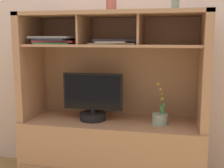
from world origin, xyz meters
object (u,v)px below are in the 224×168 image
(magazine_stack_left, at_px, (114,42))
(media_console, at_px, (112,133))
(tv_monitor, at_px, (93,101))
(potted_orchid, at_px, (160,118))
(magazine_stack_centre, at_px, (55,40))
(ceramic_vase, at_px, (111,0))
(diffuser_bottle, at_px, (175,5))

(magazine_stack_left, bearing_deg, media_console, 147.11)
(tv_monitor, xyz_separation_m, potted_orchid, (0.56, -0.00, -0.11))
(media_console, height_order, magazine_stack_centre, media_console)
(media_console, height_order, tv_monitor, media_console)
(magazine_stack_left, bearing_deg, potted_orchid, -1.75)
(potted_orchid, xyz_separation_m, magazine_stack_centre, (-0.87, -0.05, 0.62))
(media_console, relative_size, ceramic_vase, 8.01)
(magazine_stack_left, relative_size, diffuser_bottle, 1.63)
(potted_orchid, bearing_deg, ceramic_vase, -178.24)
(tv_monitor, relative_size, magazine_stack_left, 1.30)
(diffuser_bottle, xyz_separation_m, ceramic_vase, (-0.49, -0.04, 0.05))
(media_console, distance_m, ceramic_vase, 1.10)
(tv_monitor, bearing_deg, diffuser_bottle, 2.80)
(media_console, xyz_separation_m, magazine_stack_left, (0.02, -0.01, 0.77))
(media_console, height_order, ceramic_vase, ceramic_vase)
(diffuser_bottle, bearing_deg, magazine_stack_left, -177.51)
(diffuser_bottle, bearing_deg, potted_orchid, -160.25)
(tv_monitor, distance_m, ceramic_vase, 0.84)
(tv_monitor, xyz_separation_m, diffuser_bottle, (0.65, 0.03, 0.77))
(magazine_stack_left, bearing_deg, ceramic_vase, -125.46)
(tv_monitor, height_order, potted_orchid, tv_monitor)
(tv_monitor, bearing_deg, magazine_stack_left, 3.63)
(magazine_stack_centre, relative_size, diffuser_bottle, 1.55)
(magazine_stack_left, height_order, ceramic_vase, ceramic_vase)
(media_console, xyz_separation_m, magazine_stack_centre, (-0.46, -0.08, 0.79))
(potted_orchid, distance_m, ceramic_vase, 1.02)
(tv_monitor, height_order, diffuser_bottle, diffuser_bottle)
(magazine_stack_left, distance_m, diffuser_bottle, 0.55)
(potted_orchid, bearing_deg, media_console, 176.75)
(media_console, distance_m, magazine_stack_centre, 0.92)
(tv_monitor, height_order, magazine_stack_left, magazine_stack_left)
(magazine_stack_centre, bearing_deg, potted_orchid, 3.56)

